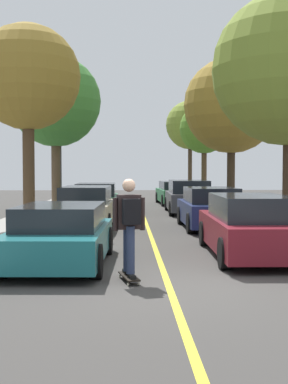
{
  "coord_description": "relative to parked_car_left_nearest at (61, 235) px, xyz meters",
  "views": [
    {
      "loc": [
        -0.71,
        -8.68,
        1.98
      ],
      "look_at": [
        -0.2,
        6.44,
        1.31
      ],
      "focal_mm": 47.99,
      "sensor_mm": 36.0,
      "label": 1
    }
  ],
  "objects": [
    {
      "name": "ground",
      "position": [
        2.07,
        -1.92,
        -0.62
      ],
      "size": [
        80.0,
        80.0,
        0.0
      ],
      "primitive_type": "plane",
      "color": "#3D3A38"
    },
    {
      "name": "center_line",
      "position": [
        2.07,
        2.08,
        -0.62
      ],
      "size": [
        0.12,
        39.2,
        0.01
      ],
      "primitive_type": "cube",
      "color": "gold",
      "rests_on": "ground"
    },
    {
      "name": "parked_car_left_nearest",
      "position": [
        0.0,
        0.0,
        0.0
      ],
      "size": [
        2.06,
        4.14,
        1.25
      ],
      "color": "#196066",
      "rests_on": "ground"
    },
    {
      "name": "parked_car_left_near",
      "position": [
        0.0,
        6.47,
        0.08
      ],
      "size": [
        1.92,
        4.17,
        1.41
      ],
      "color": "#BCAD89",
      "rests_on": "ground"
    },
    {
      "name": "parked_car_left_far",
      "position": [
        -0.0,
        12.13,
        0.05
      ],
      "size": [
        2.01,
        4.12,
        1.36
      ],
      "color": "#1E5B33",
      "rests_on": "ground"
    },
    {
      "name": "parked_car_right_nearest",
      "position": [
        4.14,
        0.91,
        0.06
      ],
      "size": [
        1.92,
        4.59,
        1.4
      ],
      "color": "maroon",
      "rests_on": "ground"
    },
    {
      "name": "parked_car_right_near",
      "position": [
        4.15,
        6.4,
        0.05
      ],
      "size": [
        1.9,
        4.08,
        1.38
      ],
      "color": "navy",
      "rests_on": "ground"
    },
    {
      "name": "parked_car_right_far",
      "position": [
        4.15,
        12.49,
        0.11
      ],
      "size": [
        2.01,
        4.53,
        1.49
      ],
      "color": "#38383D",
      "rests_on": "ground"
    },
    {
      "name": "parked_car_right_farthest",
      "position": [
        4.15,
        18.22,
        0.03
      ],
      "size": [
        2.14,
        4.71,
        1.3
      ],
      "color": "#1E5B33",
      "rests_on": "ground"
    },
    {
      "name": "street_tree_left_nearest",
      "position": [
        -1.85,
        6.31,
        4.32
      ],
      "size": [
        3.43,
        3.43,
        6.55
      ],
      "color": "#4C3823",
      "rests_on": "sidewalk_left"
    },
    {
      "name": "street_tree_left_near",
      "position": [
        -1.85,
        12.75,
        4.4
      ],
      "size": [
        4.09,
        4.09,
        6.95
      ],
      "color": "brown",
      "rests_on": "sidewalk_left"
    },
    {
      "name": "street_tree_right_nearest",
      "position": [
        5.99,
        4.06,
        4.22
      ],
      "size": [
        4.38,
        4.38,
        6.9
      ],
      "color": "#3D2D1E",
      "rests_on": "sidewalk_right"
    },
    {
      "name": "street_tree_right_near",
      "position": [
        5.99,
        12.06,
        4.17
      ],
      "size": [
        4.22,
        4.22,
        6.78
      ],
      "color": "#3D2D1E",
      "rests_on": "sidewalk_right"
    },
    {
      "name": "street_tree_right_far",
      "position": [
        5.99,
        20.02,
        3.75
      ],
      "size": [
        2.96,
        2.96,
        5.75
      ],
      "color": "#4C3823",
      "rests_on": "sidewalk_right"
    },
    {
      "name": "street_tree_right_farthest",
      "position": [
        5.99,
        26.87,
        4.57
      ],
      "size": [
        3.55,
        3.55,
        6.85
      ],
      "color": "#3D2D1E",
      "rests_on": "sidewalk_right"
    },
    {
      "name": "streetlamp",
      "position": [
        -1.75,
        13.53,
        3.02
      ],
      "size": [
        0.36,
        0.24,
        6.18
      ],
      "color": "#38383D",
      "rests_on": "sidewalk_left"
    },
    {
      "name": "skateboard",
      "position": [
        1.4,
        -1.61,
        -0.54
      ],
      "size": [
        0.4,
        0.87,
        0.1
      ],
      "color": "black",
      "rests_on": "ground"
    },
    {
      "name": "skateboarder",
      "position": [
        1.41,
        -1.64,
        0.45
      ],
      "size": [
        0.59,
        0.71,
        1.71
      ],
      "color": "black",
      "rests_on": "skateboard"
    }
  ]
}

